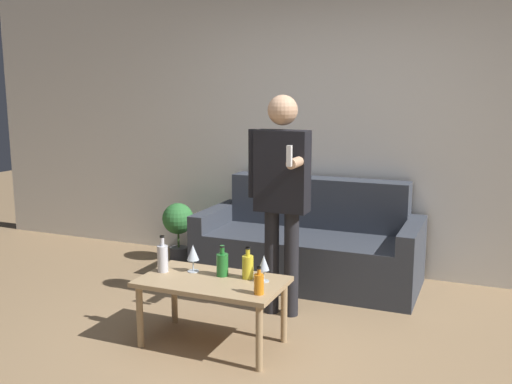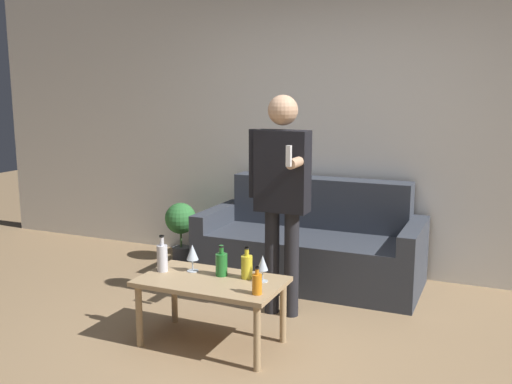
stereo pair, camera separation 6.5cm
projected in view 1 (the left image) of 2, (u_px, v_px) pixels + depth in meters
ground_plane at (248, 372)px, 3.41m from camera, size 16.00×16.00×0.00m
wall_back at (344, 125)px, 5.17m from camera, size 8.00×0.06×2.70m
couch at (310, 245)px, 5.02m from camera, size 1.90×0.86×0.88m
coffee_table at (212, 288)px, 3.71m from camera, size 0.94×0.54×0.45m
bottle_orange at (248, 266)px, 3.71m from camera, size 0.07×0.07×0.21m
bottle_green at (222, 264)px, 3.76m from camera, size 0.08×0.08×0.21m
bottle_dark at (163, 258)px, 3.85m from camera, size 0.07×0.07×0.25m
bottle_yellow at (259, 283)px, 3.43m from camera, size 0.06×0.06×0.17m
wine_glass_near at (264, 264)px, 3.65m from camera, size 0.07×0.07×0.17m
wine_glass_far at (193, 253)px, 3.84m from camera, size 0.08×0.08×0.19m
person_standing_front at (281, 187)px, 4.13m from camera, size 0.46×0.42×1.63m
potted_plant at (178, 223)px, 5.54m from camera, size 0.30×0.30×0.58m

